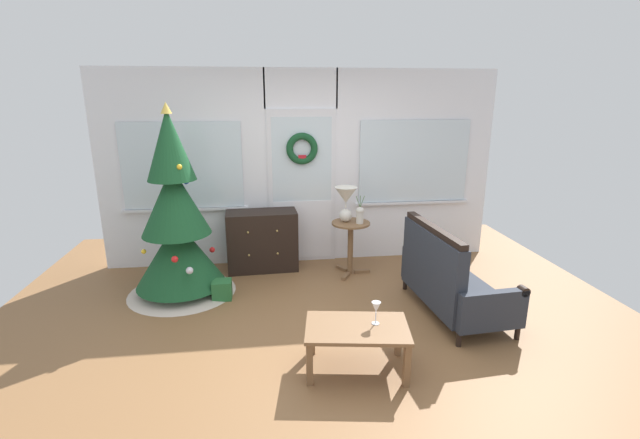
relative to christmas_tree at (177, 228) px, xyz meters
name	(u,v)px	position (x,y,z in m)	size (l,w,h in m)	color
ground_plane	(322,336)	(1.49, -1.17, -0.78)	(6.76, 6.76, 0.00)	brown
back_wall_with_door	(302,168)	(1.49, 0.91, 0.50)	(5.20, 0.19, 2.55)	white
christmas_tree	(177,228)	(0.00, 0.00, 0.00)	(1.22, 1.22, 2.15)	#4C331E
dresser_cabinet	(262,241)	(0.94, 0.62, -0.39)	(0.92, 0.48, 0.78)	black
settee_sofa	(448,279)	(2.85, -0.86, -0.40)	(0.81, 1.44, 0.96)	black
side_table	(351,237)	(2.05, 0.31, -0.29)	(0.50, 0.48, 0.69)	brown
table_lamp	(346,199)	(1.99, 0.35, 0.19)	(0.28, 0.28, 0.44)	silver
flower_vase	(360,214)	(2.15, 0.25, 0.02)	(0.11, 0.10, 0.35)	beige
coffee_table	(357,333)	(1.70, -1.73, -0.44)	(0.91, 0.64, 0.40)	brown
wine_glass	(376,308)	(1.86, -1.71, -0.24)	(0.08, 0.08, 0.20)	silver
gift_box	(222,290)	(0.48, -0.23, -0.67)	(0.21, 0.19, 0.21)	#266633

